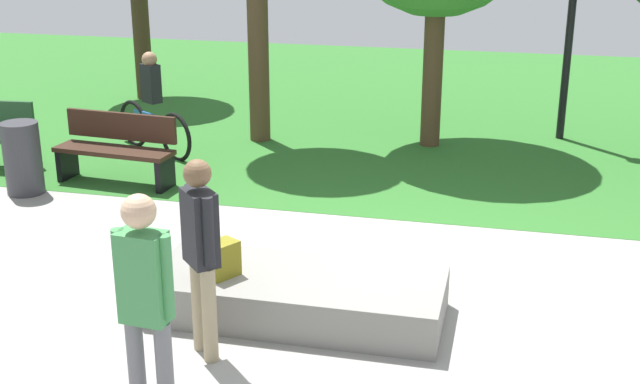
% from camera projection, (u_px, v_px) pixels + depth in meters
% --- Properties ---
extents(ground_plane, '(28.00, 28.00, 0.00)m').
position_uv_depth(ground_plane, '(385.00, 293.00, 7.92)').
color(ground_plane, gray).
extents(grass_lawn, '(26.60, 12.06, 0.01)m').
position_uv_depth(grass_lawn, '(455.00, 105.00, 15.24)').
color(grass_lawn, '#2D6B28').
rests_on(grass_lawn, ground_plane).
extents(concrete_ledge, '(2.60, 1.07, 0.39)m').
position_uv_depth(concrete_ledge, '(297.00, 296.00, 7.44)').
color(concrete_ledge, gray).
rests_on(concrete_ledge, ground_plane).
extents(backpack_on_ledge, '(0.32, 0.34, 0.32)m').
position_uv_depth(backpack_on_ledge, '(222.00, 259.00, 7.33)').
color(backpack_on_ledge, olive).
rests_on(backpack_on_ledge, concrete_ledge).
extents(skater_performing_trick, '(0.37, 0.37, 1.67)m').
position_uv_depth(skater_performing_trick, '(201.00, 244.00, 6.54)').
color(skater_performing_trick, tan).
rests_on(skater_performing_trick, ground_plane).
extents(skater_watching, '(0.43, 0.23, 1.75)m').
position_uv_depth(skater_watching, '(145.00, 297.00, 5.55)').
color(skater_watching, slate).
rests_on(skater_watching, ground_plane).
extents(park_bench_by_oak, '(1.64, 0.62, 0.91)m').
position_uv_depth(park_bench_by_oak, '(117.00, 147.00, 10.92)').
color(park_bench_by_oak, '#331E14').
rests_on(park_bench_by_oak, ground_plane).
extents(trash_bin, '(0.47, 0.47, 0.92)m').
position_uv_depth(trash_bin, '(23.00, 158.00, 10.52)').
color(trash_bin, '#333338').
rests_on(trash_bin, ground_plane).
extents(cyclist_on_bicycle, '(1.57, 1.02, 1.52)m').
position_uv_depth(cyclist_on_bicycle, '(153.00, 110.00, 12.21)').
color(cyclist_on_bicycle, black).
rests_on(cyclist_on_bicycle, ground_plane).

